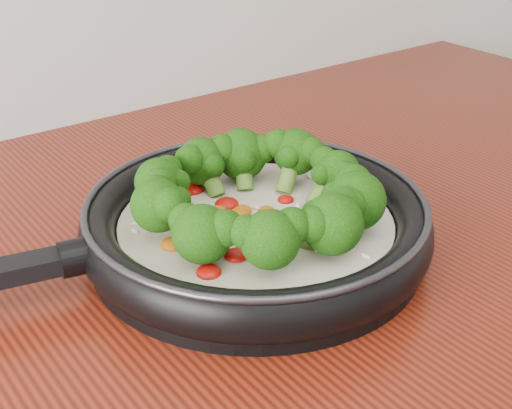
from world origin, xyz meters
TOP-DOWN VIEW (x-y plane):
  - skillet at (0.03, 1.07)m, footprint 0.54×0.39m

SIDE VIEW (x-z plane):
  - skillet at x=0.03m, z-range 0.89..0.98m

